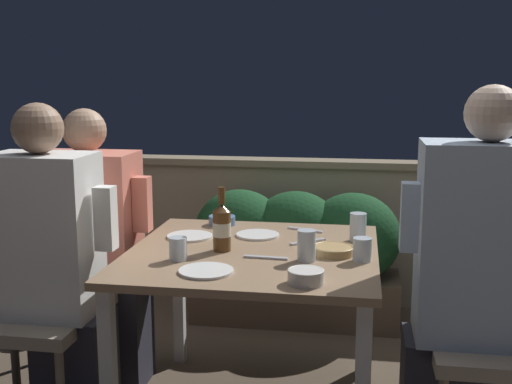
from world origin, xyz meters
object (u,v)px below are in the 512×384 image
object	(u,v)px
chair_right_far	(507,287)
person_blue_shirt	(473,282)
potted_plant	(55,261)
chair_left_near	(6,291)
beer_bottle	(222,227)
person_white_polo	(54,270)
person_coral_top	(97,249)
chair_left_far	(55,262)

from	to	relation	value
chair_right_far	person_blue_shirt	bearing A→B (deg)	-118.60
chair_right_far	potted_plant	size ratio (longest dim) A/B	1.36
chair_left_near	beer_bottle	size ratio (longest dim) A/B	3.58
chair_left_near	chair_right_far	bearing A→B (deg)	10.66
chair_right_far	beer_bottle	distance (m)	1.16
person_white_polo	person_coral_top	distance (m)	0.40
chair_left_near	beer_bottle	distance (m)	0.88
chair_right_far	beer_bottle	world-z (taller)	beer_bottle
person_blue_shirt	beer_bottle	distance (m)	0.95
person_blue_shirt	chair_right_far	bearing A→B (deg)	61.40
person_coral_top	person_blue_shirt	size ratio (longest dim) A/B	0.92
chair_left_near	chair_left_far	distance (m)	0.40
person_white_polo	chair_right_far	distance (m)	1.78
chair_left_near	potted_plant	bearing A→B (deg)	105.51
potted_plant	chair_right_far	bearing A→B (deg)	-13.18
chair_left_near	person_blue_shirt	size ratio (longest dim) A/B	0.67
person_white_polo	potted_plant	bearing A→B (deg)	117.12
chair_left_far	potted_plant	world-z (taller)	chair_left_far
person_white_polo	chair_right_far	world-z (taller)	person_white_polo
person_blue_shirt	chair_left_far	bearing A→B (deg)	167.37
person_blue_shirt	person_coral_top	bearing A→B (deg)	165.73
person_white_polo	chair_left_far	xyz separation A→B (m)	(-0.20, 0.40, -0.10)
person_coral_top	beer_bottle	xyz separation A→B (m)	(0.62, -0.22, 0.18)
person_white_polo	chair_left_far	size ratio (longest dim) A/B	1.42
chair_left_far	chair_right_far	xyz separation A→B (m)	(1.95, -0.03, 0.00)
beer_bottle	potted_plant	size ratio (longest dim) A/B	0.38
person_white_polo	chair_right_far	bearing A→B (deg)	11.88
chair_right_far	potted_plant	world-z (taller)	chair_right_far
person_white_polo	beer_bottle	distance (m)	0.66
person_blue_shirt	chair_right_far	distance (m)	0.43
person_white_polo	beer_bottle	size ratio (longest dim) A/B	5.06
beer_bottle	potted_plant	distance (m)	1.34
person_white_polo	person_blue_shirt	world-z (taller)	person_blue_shirt
person_white_polo	person_blue_shirt	bearing A→B (deg)	0.26
person_white_polo	person_coral_top	size ratio (longest dim) A/B	1.03
person_white_polo	beer_bottle	world-z (taller)	person_white_polo
person_coral_top	chair_right_far	size ratio (longest dim) A/B	1.37
person_blue_shirt	person_white_polo	bearing A→B (deg)	-179.74
chair_left_near	person_blue_shirt	world-z (taller)	person_blue_shirt
person_coral_top	chair_left_far	bearing A→B (deg)	180.00
chair_left_far	beer_bottle	world-z (taller)	beer_bottle
chair_left_far	chair_right_far	size ratio (longest dim) A/B	1.00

